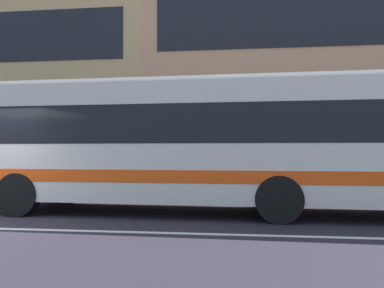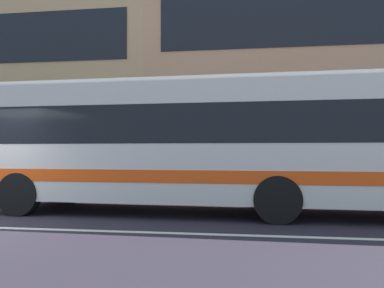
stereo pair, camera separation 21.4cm
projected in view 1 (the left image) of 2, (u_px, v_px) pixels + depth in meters
The scene contains 3 objects.
apartment_block_left at pixel (1, 76), 23.03m from camera, with size 18.86×8.59×11.86m.
apartment_block_right at pixel (352, 62), 20.62m from camera, with size 20.70×8.59×12.43m.
transit_bus at pixel (243, 141), 9.44m from camera, with size 12.36×3.01×3.17m.
Camera 1 is at (5.72, -7.09, 1.50)m, focal length 36.68 mm.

